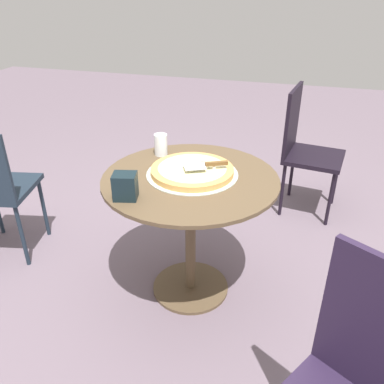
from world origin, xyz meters
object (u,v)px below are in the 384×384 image
object	(u,v)px
patio_table	(190,206)
pizza_server	(206,165)
drinking_cup	(161,145)
patio_chair_near	(304,144)
napkin_dispenser	(125,186)
pizza_on_tray	(192,171)

from	to	relation	value
patio_table	pizza_server	xyz separation A→B (m)	(-0.03, 0.07, 0.22)
drinking_cup	patio_chair_near	size ratio (longest dim) A/B	0.13
napkin_dispenser	patio_chair_near	world-z (taller)	patio_chair_near
pizza_on_tray	patio_chair_near	distance (m)	1.18
patio_table	pizza_server	world-z (taller)	pizza_server
drinking_cup	napkin_dispenser	xyz separation A→B (m)	(0.49, 0.02, 0.00)
pizza_server	drinking_cup	distance (m)	0.35
pizza_on_tray	patio_chair_near	world-z (taller)	patio_chair_near
pizza_on_tray	patio_chair_near	size ratio (longest dim) A/B	0.50
napkin_dispenser	patio_chair_near	bearing A→B (deg)	48.10
pizza_on_tray	drinking_cup	bearing A→B (deg)	-129.27
napkin_dispenser	patio_chair_near	distance (m)	1.55
drinking_cup	napkin_dispenser	world-z (taller)	same
pizza_on_tray	drinking_cup	distance (m)	0.29
pizza_on_tray	drinking_cup	world-z (taller)	drinking_cup
patio_table	patio_chair_near	world-z (taller)	patio_chair_near
napkin_dispenser	pizza_server	bearing A→B (deg)	33.84
patio_chair_near	pizza_on_tray	bearing A→B (deg)	-26.38
pizza_on_tray	patio_chair_near	xyz separation A→B (m)	(-1.04, 0.52, -0.20)
napkin_dispenser	patio_chair_near	xyz separation A→B (m)	(-1.35, 0.73, -0.25)
patio_table	napkin_dispenser	bearing A→B (deg)	-37.75
drinking_cup	patio_chair_near	bearing A→B (deg)	139.21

